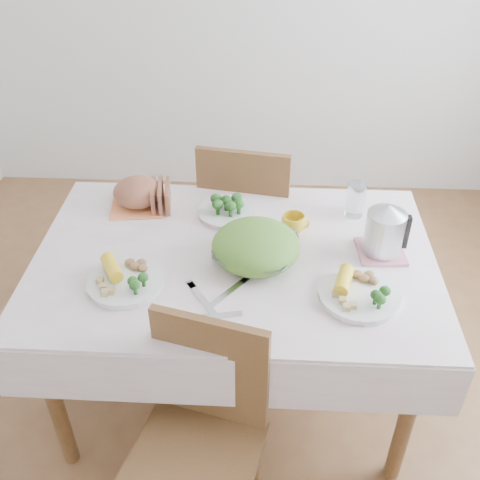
{
  "coord_description": "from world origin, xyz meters",
  "views": [
    {
      "loc": [
        0.11,
        -1.65,
        2.06
      ],
      "look_at": [
        0.02,
        0.02,
        0.82
      ],
      "focal_mm": 42.0,
      "sensor_mm": 36.0,
      "label": 1
    }
  ],
  "objects_px": {
    "chair_near": "(193,455)",
    "salad_bowl": "(256,252)",
    "dinner_plate_right": "(359,295)",
    "dining_table": "(235,328)",
    "yellow_mug": "(293,224)",
    "dinner_plate_left": "(126,282)",
    "chair_far": "(251,222)",
    "electric_kettle": "(385,227)"
  },
  "relations": [
    {
      "from": "chair_near",
      "to": "electric_kettle",
      "type": "distance_m",
      "value": 1.03
    },
    {
      "from": "chair_far",
      "to": "salad_bowl",
      "type": "height_order",
      "value": "chair_far"
    },
    {
      "from": "chair_far",
      "to": "dining_table",
      "type": "bearing_deg",
      "value": 95.65
    },
    {
      "from": "dining_table",
      "to": "salad_bowl",
      "type": "relative_size",
      "value": 4.59
    },
    {
      "from": "dinner_plate_right",
      "to": "yellow_mug",
      "type": "bearing_deg",
      "value": 119.78
    },
    {
      "from": "dining_table",
      "to": "salad_bowl",
      "type": "height_order",
      "value": "salad_bowl"
    },
    {
      "from": "chair_near",
      "to": "salad_bowl",
      "type": "relative_size",
      "value": 2.91
    },
    {
      "from": "chair_near",
      "to": "chair_far",
      "type": "distance_m",
      "value": 1.3
    },
    {
      "from": "salad_bowl",
      "to": "electric_kettle",
      "type": "relative_size",
      "value": 1.52
    },
    {
      "from": "dinner_plate_left",
      "to": "dinner_plate_right",
      "type": "xyz_separation_m",
      "value": [
        0.81,
        -0.03,
        0.0
      ]
    },
    {
      "from": "chair_far",
      "to": "yellow_mug",
      "type": "xyz_separation_m",
      "value": [
        0.18,
        -0.49,
        0.33
      ]
    },
    {
      "from": "chair_far",
      "to": "electric_kettle",
      "type": "bearing_deg",
      "value": 139.03
    },
    {
      "from": "chair_near",
      "to": "chair_far",
      "type": "xyz_separation_m",
      "value": [
        0.13,
        1.3,
        0.0
      ]
    },
    {
      "from": "dinner_plate_right",
      "to": "electric_kettle",
      "type": "height_order",
      "value": "electric_kettle"
    },
    {
      "from": "chair_near",
      "to": "dinner_plate_right",
      "type": "distance_m",
      "value": 0.75
    },
    {
      "from": "chair_near",
      "to": "salad_bowl",
      "type": "xyz_separation_m",
      "value": [
        0.17,
        0.62,
        0.33
      ]
    },
    {
      "from": "chair_far",
      "to": "electric_kettle",
      "type": "xyz_separation_m",
      "value": [
        0.51,
        -0.61,
        0.42
      ]
    },
    {
      "from": "dining_table",
      "to": "electric_kettle",
      "type": "bearing_deg",
      "value": 4.6
    },
    {
      "from": "dinner_plate_left",
      "to": "salad_bowl",
      "type": "bearing_deg",
      "value": 19.67
    },
    {
      "from": "chair_near",
      "to": "dinner_plate_left",
      "type": "relative_size",
      "value": 3.24
    },
    {
      "from": "dining_table",
      "to": "chair_near",
      "type": "bearing_deg",
      "value": -98.28
    },
    {
      "from": "salad_bowl",
      "to": "yellow_mug",
      "type": "relative_size",
      "value": 3.21
    },
    {
      "from": "salad_bowl",
      "to": "dinner_plate_right",
      "type": "xyz_separation_m",
      "value": [
        0.36,
        -0.19,
        -0.03
      ]
    },
    {
      "from": "chair_near",
      "to": "dinner_plate_left",
      "type": "xyz_separation_m",
      "value": [
        -0.28,
        0.46,
        0.31
      ]
    },
    {
      "from": "dining_table",
      "to": "yellow_mug",
      "type": "height_order",
      "value": "yellow_mug"
    },
    {
      "from": "dining_table",
      "to": "chair_far",
      "type": "distance_m",
      "value": 0.66
    },
    {
      "from": "dinner_plate_right",
      "to": "yellow_mug",
      "type": "xyz_separation_m",
      "value": [
        -0.22,
        0.38,
        0.03
      ]
    },
    {
      "from": "dining_table",
      "to": "salad_bowl",
      "type": "distance_m",
      "value": 0.43
    },
    {
      "from": "dining_table",
      "to": "chair_near",
      "type": "relative_size",
      "value": 1.58
    },
    {
      "from": "chair_near",
      "to": "dinner_plate_right",
      "type": "height_order",
      "value": "chair_near"
    },
    {
      "from": "dinner_plate_right",
      "to": "electric_kettle",
      "type": "relative_size",
      "value": 1.4
    },
    {
      "from": "salad_bowl",
      "to": "dinner_plate_left",
      "type": "relative_size",
      "value": 1.12
    },
    {
      "from": "dinner_plate_left",
      "to": "yellow_mug",
      "type": "relative_size",
      "value": 2.88
    },
    {
      "from": "dining_table",
      "to": "salad_bowl",
      "type": "xyz_separation_m",
      "value": [
        0.08,
        -0.02,
        0.42
      ]
    },
    {
      "from": "chair_near",
      "to": "dinner_plate_left",
      "type": "distance_m",
      "value": 0.62
    },
    {
      "from": "chair_far",
      "to": "salad_bowl",
      "type": "bearing_deg",
      "value": 102.56
    },
    {
      "from": "dinner_plate_left",
      "to": "yellow_mug",
      "type": "distance_m",
      "value": 0.69
    },
    {
      "from": "chair_near",
      "to": "salad_bowl",
      "type": "distance_m",
      "value": 0.73
    },
    {
      "from": "electric_kettle",
      "to": "dining_table",
      "type": "bearing_deg",
      "value": -158.24
    },
    {
      "from": "chair_far",
      "to": "dinner_plate_left",
      "type": "height_order",
      "value": "chair_far"
    },
    {
      "from": "salad_bowl",
      "to": "yellow_mug",
      "type": "bearing_deg",
      "value": 53.09
    },
    {
      "from": "dinner_plate_right",
      "to": "dining_table",
      "type": "bearing_deg",
      "value": 154.39
    }
  ]
}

